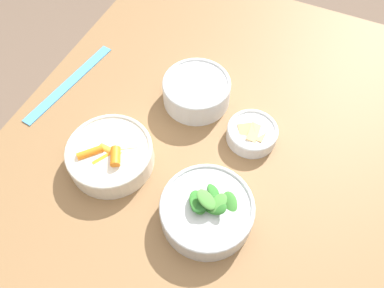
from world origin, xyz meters
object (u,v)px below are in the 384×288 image
Objects in this scene: bowl_beans_hotdog at (196,92)px; bowl_cookies at (252,133)px; ruler at (70,83)px; bowl_carrots at (110,155)px; bowl_greens at (207,210)px.

bowl_cookies is at bearing -107.52° from bowl_beans_hotdog.
bowl_cookies reaches higher than ruler.
bowl_greens is (-0.03, -0.25, 0.00)m from bowl_carrots.
bowl_cookies is (-0.05, -0.17, -0.01)m from bowl_beans_hotdog.
ruler is at bearing 55.28° from bowl_carrots.
bowl_greens is 0.62× the size of ruler.
bowl_carrots is 1.61× the size of bowl_cookies.
bowl_cookies is 0.50m from ruler.
bowl_carrots reaches higher than ruler.
bowl_carrots is at bearing 125.93° from bowl_cookies.
bowl_greens is 0.52m from ruler.
bowl_beans_hotdog is 0.54× the size of ruler.
ruler is at bearing 68.34° from bowl_greens.
bowl_beans_hotdog reaches higher than ruler.
ruler is (0.16, 0.23, -0.03)m from bowl_carrots.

